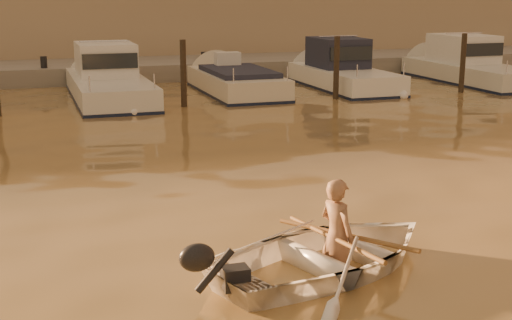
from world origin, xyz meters
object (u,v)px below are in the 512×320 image
object	(u,v)px
moored_boat_4	(344,71)
moored_boat_5	(472,66)
moored_boat_2	(109,80)
dinghy	(331,254)
moored_boat_3	(236,87)
waterfront_building	(125,12)
person	(337,236)

from	to	relation	value
moored_boat_4	moored_boat_5	world-z (taller)	same
moored_boat_2	moored_boat_5	size ratio (longest dim) A/B	1.01
dinghy	moored_boat_4	world-z (taller)	moored_boat_4
moored_boat_3	moored_boat_5	bearing A→B (deg)	0.00
moored_boat_2	moored_boat_5	world-z (taller)	same
moored_boat_3	waterfront_building	world-z (taller)	waterfront_building
moored_boat_2	waterfront_building	distance (m)	11.35
moored_boat_4	waterfront_building	world-z (taller)	waterfront_building
moored_boat_2	waterfront_building	xyz separation A→B (m)	(2.16, 11.00, 1.77)
moored_boat_3	waterfront_building	size ratio (longest dim) A/B	0.13
moored_boat_2	person	bearing A→B (deg)	-86.33
moored_boat_2	waterfront_building	world-z (taller)	waterfront_building
moored_boat_2	moored_boat_3	distance (m)	4.29
dinghy	person	world-z (taller)	person
person	moored_boat_3	bearing A→B (deg)	-31.20
moored_boat_3	moored_boat_5	distance (m)	9.32
moored_boat_2	moored_boat_4	xyz separation A→B (m)	(8.27, 0.00, 0.00)
moored_boat_2	moored_boat_3	size ratio (longest dim) A/B	1.21
moored_boat_2	dinghy	bearing A→B (deg)	-86.69
waterfront_building	moored_boat_2	bearing A→B (deg)	-101.10
person	moored_boat_4	distance (m)	16.99
person	moored_boat_2	distance (m)	15.38
moored_boat_5	moored_boat_4	bearing A→B (deg)	180.00
dinghy	moored_boat_2	distance (m)	15.41
moored_boat_4	moored_boat_5	size ratio (longest dim) A/B	0.87
moored_boat_4	waterfront_building	xyz separation A→B (m)	(-6.11, 11.00, 1.77)
person	moored_boat_4	size ratio (longest dim) A/B	0.23
moored_boat_4	waterfront_building	size ratio (longest dim) A/B	0.14
dinghy	moored_boat_2	world-z (taller)	moored_boat_2
dinghy	moored_boat_3	world-z (taller)	moored_boat_3
person	dinghy	bearing A→B (deg)	90.00
dinghy	moored_boat_5	size ratio (longest dim) A/B	0.44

